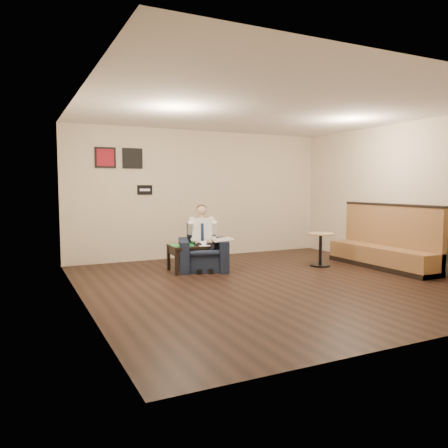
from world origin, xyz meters
name	(u,v)px	position (x,y,z in m)	size (l,w,h in m)	color
ground	(273,282)	(0.00, 0.00, 0.00)	(6.00, 6.00, 0.00)	black
wall_back	(202,194)	(0.00, 3.00, 1.40)	(6.00, 0.02, 2.80)	beige
wall_front	(436,204)	(0.00, -3.00, 1.40)	(6.00, 0.02, 2.80)	beige
wall_left	(81,200)	(-3.00, 0.00, 1.40)	(0.02, 6.00, 2.80)	beige
wall_right	(407,195)	(3.00, 0.00, 1.40)	(0.02, 6.00, 2.80)	beige
ceiling	(275,109)	(0.00, 0.00, 2.80)	(6.00, 6.00, 0.02)	white
seating_sign	(145,190)	(-1.30, 2.98, 1.50)	(0.32, 0.02, 0.20)	black
art_print_left	(105,158)	(-2.10, 2.98, 2.15)	(0.42, 0.03, 0.42)	maroon
art_print_right	(132,158)	(-1.55, 2.98, 2.15)	(0.42, 0.03, 0.42)	black
armchair	(203,247)	(-0.62, 1.48, 0.43)	(0.89, 0.89, 0.86)	black
seated_man	(203,240)	(-0.66, 1.38, 0.59)	(0.56, 0.84, 1.18)	white
lap_papers	(204,244)	(-0.69, 1.29, 0.53)	(0.20, 0.28, 0.01)	white
newspaper	(222,240)	(-0.31, 1.28, 0.58)	(0.37, 0.47, 0.01)	silver
side_table	(186,258)	(-0.96, 1.48, 0.25)	(0.60, 0.60, 0.49)	black
green_folder	(185,245)	(-0.99, 1.46, 0.50)	(0.49, 0.35, 0.01)	green
coffee_mug	(194,241)	(-0.75, 1.60, 0.55)	(0.09, 0.09, 0.10)	white
smartphone	(186,243)	(-0.89, 1.65, 0.50)	(0.15, 0.08, 0.01)	black
banquette	(382,236)	(2.59, 0.19, 0.61)	(0.57, 2.38, 1.22)	brown
cafe_table	(320,250)	(1.63, 0.84, 0.33)	(0.53, 0.53, 0.66)	tan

